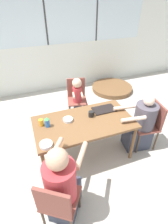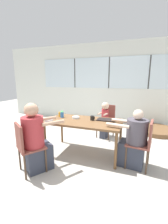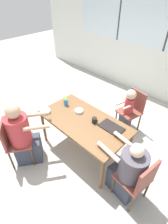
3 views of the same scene
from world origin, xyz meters
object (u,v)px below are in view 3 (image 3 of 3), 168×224
at_px(person_woman_green_shirt, 23,137).
at_px(sippy_cup, 66,101).
at_px(juice_glass, 65,100).
at_px(chair_for_man_blue_shirt, 139,179).
at_px(coffee_mug, 94,120).
at_px(person_man_blue_shirt, 128,173).
at_px(chair_for_woman_green_shirt, 13,139).
at_px(chair_for_toddler, 133,107).
at_px(person_toddler, 127,111).
at_px(bowl_white_shallow, 46,111).
at_px(bowl_cereal, 79,111).

distance_m(person_woman_green_shirt, sippy_cup, 0.95).
height_order(person_woman_green_shirt, juice_glass, person_woman_green_shirt).
distance_m(chair_for_man_blue_shirt, coffee_mug, 1.07).
bearing_deg(person_man_blue_shirt, chair_for_woman_green_shirt, 124.64).
distance_m(chair_for_toddler, sippy_cup, 1.36).
distance_m(person_man_blue_shirt, sippy_cup, 1.59).
bearing_deg(juice_glass, chair_for_toddler, 49.13).
xyz_separation_m(person_toddler, bowl_white_shallow, (-0.86, -1.31, 0.26)).
xyz_separation_m(chair_for_woman_green_shirt, bowl_white_shallow, (0.03, 0.66, 0.23)).
height_order(chair_for_woman_green_shirt, chair_for_man_blue_shirt, same).
distance_m(person_woman_green_shirt, person_toddler, 1.99).
relative_size(chair_for_man_blue_shirt, person_man_blue_shirt, 0.83).
xyz_separation_m(person_man_blue_shirt, bowl_white_shallow, (-1.63, -0.17, 0.29)).
relative_size(chair_for_woman_green_shirt, chair_for_toddler, 1.00).
relative_size(person_man_blue_shirt, coffee_mug, 11.22).
bearing_deg(person_man_blue_shirt, bowl_white_shallow, 103.87).
height_order(coffee_mug, sippy_cup, sippy_cup).
xyz_separation_m(person_man_blue_shirt, juice_glass, (-1.62, 0.27, 0.32)).
bearing_deg(person_woman_green_shirt, chair_for_toddler, 101.80).
bearing_deg(bowl_cereal, chair_for_man_blue_shirt, -10.80).
distance_m(person_man_blue_shirt, person_toddler, 1.37).
xyz_separation_m(sippy_cup, juice_glass, (-0.08, 0.05, -0.03)).
bearing_deg(sippy_cup, bowl_white_shallow, -103.34).
xyz_separation_m(person_toddler, bowl_cereal, (-0.45, -0.90, 0.26)).
distance_m(person_man_blue_shirt, bowl_cereal, 1.27).
xyz_separation_m(chair_for_woman_green_shirt, sippy_cup, (0.12, 1.05, 0.29)).
relative_size(chair_for_toddler, person_toddler, 0.90).
height_order(person_man_blue_shirt, person_toddler, person_man_blue_shirt).
xyz_separation_m(person_toddler, sippy_cup, (-0.76, -0.92, 0.32)).
xyz_separation_m(chair_for_man_blue_shirt, person_man_blue_shirt, (-0.17, 0.02, -0.06)).
bearing_deg(bowl_white_shallow, chair_for_woman_green_shirt, -92.30).
distance_m(person_woman_green_shirt, coffee_mug, 1.19).
bearing_deg(chair_for_man_blue_shirt, chair_for_toddler, 42.74).
relative_size(chair_for_man_blue_shirt, juice_glass, 8.10).
bearing_deg(juice_glass, person_woman_green_shirt, -86.52).
bearing_deg(bowl_cereal, bowl_white_shallow, -134.95).
relative_size(person_man_blue_shirt, juice_glass, 9.79).
height_order(chair_for_toddler, coffee_mug, chair_for_toddler).
height_order(chair_for_woman_green_shirt, person_man_blue_shirt, person_man_blue_shirt).
relative_size(chair_for_woman_green_shirt, bowl_cereal, 5.81).
xyz_separation_m(coffee_mug, bowl_cereal, (-0.38, 0.02, -0.03)).
bearing_deg(chair_for_woman_green_shirt, bowl_cereal, 102.17).
bearing_deg(juice_glass, sippy_cup, -31.98).
distance_m(chair_for_man_blue_shirt, sippy_cup, 1.75).
bearing_deg(bowl_white_shallow, sippy_cup, 76.66).
xyz_separation_m(person_woman_green_shirt, person_man_blue_shirt, (1.56, 0.69, -0.07)).
bearing_deg(person_man_blue_shirt, coffee_mug, 83.02).
bearing_deg(chair_for_toddler, chair_for_man_blue_shirt, 137.26).
relative_size(chair_for_toddler, person_woman_green_shirt, 0.73).
relative_size(chair_for_toddler, sippy_cup, 5.27).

